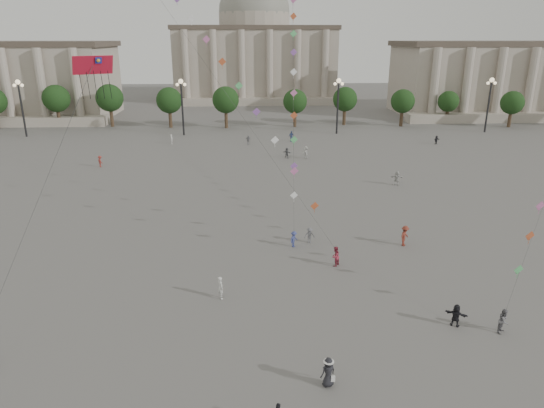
{
  "coord_description": "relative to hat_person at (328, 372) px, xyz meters",
  "views": [
    {
      "loc": [
        -2.61,
        -24.37,
        18.09
      ],
      "look_at": [
        -0.75,
        12.0,
        5.51
      ],
      "focal_mm": 32.0,
      "sensor_mm": 36.0,
      "label": 1
    }
  ],
  "objects": [
    {
      "name": "lamp_post_mid_west",
      "position": [
        -16.56,
        72.69,
        6.45
      ],
      "size": [
        2.0,
        0.9,
        10.65
      ],
      "color": "#262628",
      "rests_on": "ground"
    },
    {
      "name": "lamp_post_far_west",
      "position": [
        -46.56,
        72.69,
        6.45
      ],
      "size": [
        2.0,
        0.9,
        10.65
      ],
      "color": "#262628",
      "rests_on": "ground"
    },
    {
      "name": "hall_central",
      "position": [
        -1.56,
        131.91,
        13.33
      ],
      "size": [
        48.3,
        34.3,
        35.5
      ],
      "color": "#A39988",
      "rests_on": "ground"
    },
    {
      "name": "person_crowd_9",
      "position": [
        29.43,
        61.89,
        -0.14
      ],
      "size": [
        1.44,
        1.12,
        1.52
      ],
      "primitive_type": "imported",
      "rotation": [
        0.0,
        0.0,
        0.55
      ],
      "color": "black",
      "rests_on": "ground"
    },
    {
      "name": "hat_person",
      "position": [
        0.0,
        0.0,
        0.0
      ],
      "size": [
        1.0,
        0.85,
        1.74
      ],
      "color": "black",
      "rests_on": "ground"
    },
    {
      "name": "tree_row",
      "position": [
        -1.56,
        80.69,
        4.49
      ],
      "size": [
        137.12,
        5.12,
        8.0
      ],
      "color": "#3B2C1D",
      "rests_on": "ground"
    },
    {
      "name": "person_crowd_17",
      "position": [
        -25.82,
        48.65,
        -0.06
      ],
      "size": [
        1.18,
        1.24,
        1.69
      ],
      "primitive_type": "imported",
      "rotation": [
        0.0,
        0.0,
        2.28
      ],
      "color": "maroon",
      "rests_on": "ground"
    },
    {
      "name": "person_crowd_3",
      "position": [
        9.32,
        5.34,
        -0.12
      ],
      "size": [
        1.49,
        1.13,
        1.57
      ],
      "primitive_type": "imported",
      "rotation": [
        0.0,
        0.0,
        2.61
      ],
      "color": "black",
      "rests_on": "ground"
    },
    {
      "name": "ground",
      "position": [
        -1.56,
        2.69,
        -0.9
      ],
      "size": [
        360.0,
        360.0,
        0.0
      ],
      "primitive_type": "plane",
      "color": "#54524F",
      "rests_on": "ground"
    },
    {
      "name": "kite_flyer_0",
      "position": [
        2.95,
        14.59,
        -0.05
      ],
      "size": [
        1.04,
        1.05,
        1.71
      ],
      "primitive_type": "imported",
      "rotation": [
        0.0,
        0.0,
        3.98
      ],
      "color": "#9A2A3D",
      "rests_on": "ground"
    },
    {
      "name": "lamp_post_mid_east",
      "position": [
        13.44,
        72.69,
        6.45
      ],
      "size": [
        2.0,
        0.9,
        10.65
      ],
      "color": "#262628",
      "rests_on": "ground"
    },
    {
      "name": "person_crowd_12",
      "position": [
        1.97,
        52.66,
        -0.07
      ],
      "size": [
        1.56,
        1.3,
        1.68
      ],
      "primitive_type": "imported",
      "rotation": [
        0.0,
        0.0,
        2.53
      ],
      "color": "slate",
      "rests_on": "ground"
    },
    {
      "name": "person_crowd_4",
      "position": [
        4.93,
        52.4,
        0.06
      ],
      "size": [
        1.31,
        1.86,
        1.94
      ],
      "primitive_type": "imported",
      "rotation": [
        0.0,
        0.0,
        4.26
      ],
      "color": "silver",
      "rests_on": "ground"
    },
    {
      "name": "kite_flyer_1",
      "position": [
        -0.12,
        18.61,
        -0.15
      ],
      "size": [
        1.04,
        1.11,
        1.5
      ],
      "primitive_type": "imported",
      "rotation": [
        0.0,
        0.0,
        0.9
      ],
      "color": "#394281",
      "rests_on": "ground"
    },
    {
      "name": "person_crowd_13",
      "position": [
        -6.3,
        9.72,
        -0.04
      ],
      "size": [
        0.62,
        0.74,
        1.73
      ],
      "primitive_type": "imported",
      "rotation": [
        0.0,
        0.0,
        1.94
      ],
      "color": "silver",
      "rests_on": "ground"
    },
    {
      "name": "person_crowd_8",
      "position": [
        9.99,
        18.36,
        0.05
      ],
      "size": [
        1.34,
        1.41,
        1.92
      ],
      "primitive_type": "imported",
      "rotation": [
        0.0,
        0.0,
        0.87
      ],
      "color": "maroon",
      "rests_on": "ground"
    },
    {
      "name": "person_crowd_6",
      "position": [
        1.41,
        19.4,
        -0.15
      ],
      "size": [
        1.0,
        0.59,
        1.52
      ],
      "primitive_type": "imported",
      "rotation": [
        0.0,
        0.0,
        0.03
      ],
      "color": "#5C5D61",
      "rests_on": "ground"
    },
    {
      "name": "kite_flyer_2",
      "position": [
        12.09,
        4.47,
        -0.07
      ],
      "size": [
        1.02,
        1.01,
        1.67
      ],
      "primitive_type": "imported",
      "rotation": [
        0.0,
        0.0,
        0.75
      ],
      "color": "slate",
      "rests_on": "ground"
    },
    {
      "name": "person_crowd_10",
      "position": [
        -17.69,
        64.4,
        -0.03
      ],
      "size": [
        0.48,
        0.68,
        1.74
      ],
      "primitive_type": "imported",
      "rotation": [
        0.0,
        0.0,
        1.68
      ],
      "color": "silver",
      "rests_on": "ground"
    },
    {
      "name": "person_crowd_0",
      "position": [
        3.8,
        65.4,
        0.06
      ],
      "size": [
        1.21,
        1.0,
        1.94
      ],
      "primitive_type": "imported",
      "rotation": [
        0.0,
        0.0,
        0.55
      ],
      "color": "#394B80",
      "rests_on": "ground"
    },
    {
      "name": "dragon_kite",
      "position": [
        -12.83,
        6.94,
        14.88
      ],
      "size": [
        4.5,
        3.0,
        17.06
      ],
      "color": "#AC1228",
      "rests_on": "ground"
    },
    {
      "name": "person_crowd_7",
      "position": [
        14.94,
        37.36,
        0.03
      ],
      "size": [
        1.79,
        0.8,
        1.86
      ],
      "primitive_type": "imported",
      "rotation": [
        0.0,
        0.0,
        2.99
      ],
      "color": "beige",
      "rests_on": "ground"
    },
    {
      "name": "person_crowd_16",
      "position": [
        -4.07,
        63.41,
        -0.09
      ],
      "size": [
        0.99,
        0.51,
        1.63
      ],
      "primitive_type": "imported",
      "rotation": [
        0.0,
        0.0,
        6.17
      ],
      "color": "slate",
      "rests_on": "ground"
    },
    {
      "name": "lamp_post_far_east",
      "position": [
        43.44,
        72.69,
        6.45
      ],
      "size": [
        2.0,
        0.9,
        10.65
      ],
      "color": "#262628",
      "rests_on": "ground"
    }
  ]
}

